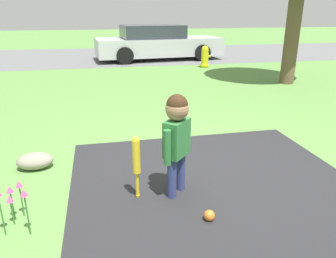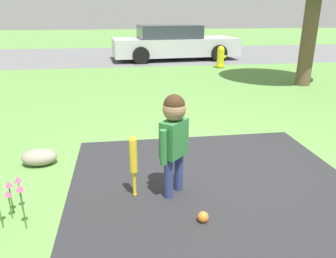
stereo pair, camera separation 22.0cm
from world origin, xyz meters
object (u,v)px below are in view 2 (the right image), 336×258
object	(u,v)px
sports_ball	(203,217)
baseball_bat	(133,158)
parked_car	(174,43)
child	(174,132)
fire_hydrant	(221,57)

from	to	relation	value
sports_ball	baseball_bat	bearing A→B (deg)	138.08
parked_car	sports_ball	bearing A→B (deg)	-102.18
child	fire_hydrant	world-z (taller)	child
sports_ball	fire_hydrant	bearing A→B (deg)	72.20
baseball_bat	sports_ball	distance (m)	0.85
sports_ball	fire_hydrant	size ratio (longest dim) A/B	0.14
child	baseball_bat	world-z (taller)	child
child	fire_hydrant	size ratio (longest dim) A/B	1.49
child	baseball_bat	xyz separation A→B (m)	(-0.39, 0.00, -0.25)
sports_ball	parked_car	bearing A→B (deg)	82.31
fire_hydrant	sports_ball	bearing A→B (deg)	-107.80
fire_hydrant	parked_car	size ratio (longest dim) A/B	0.15
child	parked_car	distance (m)	9.63
parked_car	baseball_bat	bearing A→B (deg)	-105.93
baseball_bat	fire_hydrant	size ratio (longest dim) A/B	0.93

